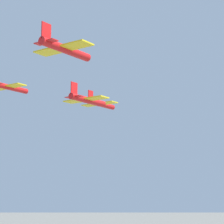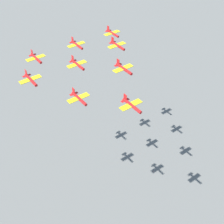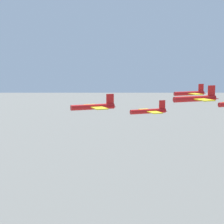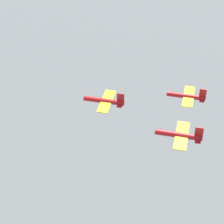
% 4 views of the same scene
% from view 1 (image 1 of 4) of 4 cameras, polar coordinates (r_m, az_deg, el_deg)
% --- Properties ---
extents(jet_0, '(9.11, 8.94, 3.21)m').
position_cam_1_polar(jet_0, '(101.48, -1.57, 1.06)').
color(jet_0, red).
extents(jet_1, '(9.11, 8.94, 3.21)m').
position_cam_1_polar(jet_1, '(96.04, -13.35, 3.20)').
color(jet_1, red).
extents(jet_2, '(9.11, 8.94, 3.21)m').
position_cam_1_polar(jet_2, '(80.28, -3.34, 1.62)').
color(jet_2, red).
extents(jet_5, '(9.11, 8.94, 3.21)m').
position_cam_1_polar(jet_5, '(60.80, -6.27, 8.24)').
color(jet_5, red).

